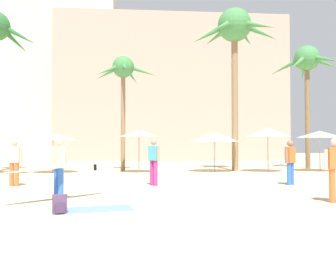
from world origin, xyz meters
The scene contains 18 objects.
ground centered at (0.00, 0.00, 0.00)m, with size 120.00×120.00×0.00m, color beige.
hotel_pink centered at (3.53, 33.60, 7.23)m, with size 23.02×9.54×14.46m, color #DB9989.
hotel_tower_gray centered at (-11.80, 43.56, 12.39)m, with size 17.85×11.93×24.79m, color beige.
palm_tree_left centered at (10.95, 16.49, 6.65)m, with size 4.73×4.70×7.93m.
palm_tree_center centered at (-0.83, 15.43, 5.67)m, with size 3.94×4.05×6.79m.
palm_tree_right centered at (5.73, 14.82, 8.06)m, with size 5.32×4.76×9.60m.
cafe_umbrella_1 centered at (0.10, 13.91, 2.15)m, with size 2.21×2.21×2.34m.
cafe_umbrella_2 centered at (7.37, 13.89, 2.23)m, with size 2.52×2.52×2.49m.
cafe_umbrella_4 centered at (-4.53, 13.94, 1.97)m, with size 2.54×2.54×2.17m.
cafe_umbrella_5 centered at (4.37, 14.15, 1.96)m, with size 2.72×2.72×2.23m.
cafe_umbrella_6 centered at (10.46, 13.97, 2.13)m, with size 2.56×2.56×2.32m.
beach_towel centered at (-0.95, 2.25, 0.01)m, with size 1.67×0.85×0.01m, color #6684E0.
backpack centered at (-1.70, 1.76, 0.20)m, with size 0.34×0.31×0.42m.
person_far_right centered at (-2.17, 3.83, 0.93)m, with size 2.55×2.41×1.74m.
person_mid_center centered at (0.61, 7.27, 0.96)m, with size 0.46×0.53×1.74m.
person_near_right centered at (5.78, 7.06, 0.93)m, with size 0.55×0.43×1.69m.
person_mid_right centered at (-4.50, 7.51, 0.93)m, with size 0.61×0.30×1.70m.
person_far_left centered at (5.19, 2.75, 0.93)m, with size 0.61×0.26×1.70m.
Camera 1 is at (-0.01, -6.64, 1.51)m, focal length 39.89 mm.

